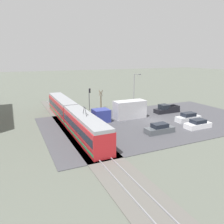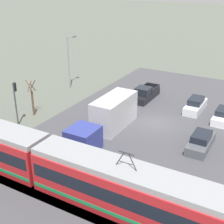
{
  "view_description": "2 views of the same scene",
  "coord_description": "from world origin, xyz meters",
  "px_view_note": "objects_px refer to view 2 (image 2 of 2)",
  "views": [
    {
      "loc": [
        -31.42,
        22.87,
        11.39
      ],
      "look_at": [
        3.05,
        6.89,
        1.78
      ],
      "focal_mm": 35.0,
      "sensor_mm": 36.0,
      "label": 1
    },
    {
      "loc": [
        -11.07,
        29.42,
        15.15
      ],
      "look_at": [
        3.21,
        4.16,
        2.3
      ],
      "focal_mm": 50.0,
      "sensor_mm": 36.0,
      "label": 2
    }
  ],
  "objects_px": {
    "light_rail_tram": "(43,161)",
    "box_truck": "(107,118)",
    "sedan_car_0": "(195,105)",
    "pickup_truck": "(145,94)",
    "sedan_car_1": "(224,116)",
    "street_tree": "(32,99)",
    "traffic_light_pole": "(15,98)",
    "sedan_car_2": "(201,142)",
    "street_lamp_near_crossing": "(69,59)"
  },
  "relations": [
    {
      "from": "pickup_truck",
      "to": "street_lamp_near_crossing",
      "type": "height_order",
      "value": "street_lamp_near_crossing"
    },
    {
      "from": "pickup_truck",
      "to": "sedan_car_1",
      "type": "xyz_separation_m",
      "value": [
        -10.35,
        1.82,
        -0.08
      ]
    },
    {
      "from": "pickup_truck",
      "to": "street_tree",
      "type": "xyz_separation_m",
      "value": [
        9.38,
        10.93,
        1.2
      ]
    },
    {
      "from": "pickup_truck",
      "to": "traffic_light_pole",
      "type": "distance_m",
      "value": 16.62
    },
    {
      "from": "light_rail_tram",
      "to": "sedan_car_2",
      "type": "height_order",
      "value": "light_rail_tram"
    },
    {
      "from": "light_rail_tram",
      "to": "box_truck",
      "type": "distance_m",
      "value": 9.73
    },
    {
      "from": "box_truck",
      "to": "pickup_truck",
      "type": "xyz_separation_m",
      "value": [
        0.34,
        -10.41,
        -0.86
      ]
    },
    {
      "from": "light_rail_tram",
      "to": "street_lamp_near_crossing",
      "type": "xyz_separation_m",
      "value": [
        11.42,
        -19.09,
        2.51
      ]
    },
    {
      "from": "light_rail_tram",
      "to": "pickup_truck",
      "type": "height_order",
      "value": "light_rail_tram"
    },
    {
      "from": "pickup_truck",
      "to": "sedan_car_1",
      "type": "height_order",
      "value": "pickup_truck"
    },
    {
      "from": "sedan_car_0",
      "to": "traffic_light_pole",
      "type": "xyz_separation_m",
      "value": [
        15.82,
        13.24,
        2.41
      ]
    },
    {
      "from": "box_truck",
      "to": "sedan_car_1",
      "type": "xyz_separation_m",
      "value": [
        -10.01,
        -8.59,
        -0.94
      ]
    },
    {
      "from": "box_truck",
      "to": "sedan_car_0",
      "type": "distance_m",
      "value": 11.86
    },
    {
      "from": "street_tree",
      "to": "street_lamp_near_crossing",
      "type": "distance_m",
      "value": 10.34
    },
    {
      "from": "street_lamp_near_crossing",
      "to": "traffic_light_pole",
      "type": "bearing_deg",
      "value": 100.16
    },
    {
      "from": "light_rail_tram",
      "to": "street_tree",
      "type": "height_order",
      "value": "light_rail_tram"
    },
    {
      "from": "pickup_truck",
      "to": "street_tree",
      "type": "bearing_deg",
      "value": 49.37
    },
    {
      "from": "sedan_car_0",
      "to": "traffic_light_pole",
      "type": "bearing_deg",
      "value": 39.93
    },
    {
      "from": "sedan_car_0",
      "to": "street_tree",
      "type": "height_order",
      "value": "street_tree"
    },
    {
      "from": "sedan_car_0",
      "to": "light_rail_tram",
      "type": "bearing_deg",
      "value": 71.22
    },
    {
      "from": "sedan_car_2",
      "to": "street_lamp_near_crossing",
      "type": "height_order",
      "value": "street_lamp_near_crossing"
    },
    {
      "from": "light_rail_tram",
      "to": "traffic_light_pole",
      "type": "bearing_deg",
      "value": -34.92
    },
    {
      "from": "box_truck",
      "to": "light_rail_tram",
      "type": "bearing_deg",
      "value": 88.76
    },
    {
      "from": "pickup_truck",
      "to": "street_lamp_near_crossing",
      "type": "xyz_separation_m",
      "value": [
        11.29,
        1.05,
        3.54
      ]
    },
    {
      "from": "sedan_car_0",
      "to": "sedan_car_2",
      "type": "bearing_deg",
      "value": 108.87
    },
    {
      "from": "box_truck",
      "to": "street_tree",
      "type": "relative_size",
      "value": 2.4
    },
    {
      "from": "street_tree",
      "to": "street_lamp_near_crossing",
      "type": "xyz_separation_m",
      "value": [
        1.91,
        -9.88,
        2.34
      ]
    },
    {
      "from": "box_truck",
      "to": "sedan_car_0",
      "type": "relative_size",
      "value": 2.18
    },
    {
      "from": "sedan_car_0",
      "to": "traffic_light_pole",
      "type": "height_order",
      "value": "traffic_light_pole"
    },
    {
      "from": "sedan_car_2",
      "to": "street_lamp_near_crossing",
      "type": "relative_size",
      "value": 0.63
    },
    {
      "from": "sedan_car_1",
      "to": "street_tree",
      "type": "height_order",
      "value": "street_tree"
    },
    {
      "from": "sedan_car_0",
      "to": "street_tree",
      "type": "bearing_deg",
      "value": 32.79
    },
    {
      "from": "light_rail_tram",
      "to": "sedan_car_0",
      "type": "relative_size",
      "value": 6.12
    },
    {
      "from": "street_tree",
      "to": "pickup_truck",
      "type": "bearing_deg",
      "value": -130.63
    },
    {
      "from": "light_rail_tram",
      "to": "box_truck",
      "type": "relative_size",
      "value": 2.8
    },
    {
      "from": "sedan_car_1",
      "to": "sedan_car_2",
      "type": "xyz_separation_m",
      "value": [
        0.63,
        7.21,
        0.03
      ]
    },
    {
      "from": "sedan_car_1",
      "to": "pickup_truck",
      "type": "bearing_deg",
      "value": -9.96
    },
    {
      "from": "sedan_car_2",
      "to": "pickup_truck",
      "type": "bearing_deg",
      "value": -42.9
    },
    {
      "from": "light_rail_tram",
      "to": "sedan_car_1",
      "type": "bearing_deg",
      "value": -119.15
    },
    {
      "from": "pickup_truck",
      "to": "sedan_car_2",
      "type": "relative_size",
      "value": 1.17
    },
    {
      "from": "street_tree",
      "to": "sedan_car_2",
      "type": "bearing_deg",
      "value": -174.29
    },
    {
      "from": "sedan_car_1",
      "to": "traffic_light_pole",
      "type": "xyz_separation_m",
      "value": [
        19.36,
        11.93,
        2.47
      ]
    },
    {
      "from": "sedan_car_2",
      "to": "traffic_light_pole",
      "type": "distance_m",
      "value": 19.47
    },
    {
      "from": "light_rail_tram",
      "to": "street_tree",
      "type": "distance_m",
      "value": 13.23
    },
    {
      "from": "light_rail_tram",
      "to": "traffic_light_pole",
      "type": "xyz_separation_m",
      "value": [
        9.15,
        -6.38,
        1.37
      ]
    },
    {
      "from": "sedan_car_0",
      "to": "pickup_truck",
      "type": "bearing_deg",
      "value": -4.28
    },
    {
      "from": "sedan_car_0",
      "to": "street_lamp_near_crossing",
      "type": "height_order",
      "value": "street_lamp_near_crossing"
    },
    {
      "from": "box_truck",
      "to": "sedan_car_0",
      "type": "xyz_separation_m",
      "value": [
        -6.46,
        -9.9,
        -0.87
      ]
    },
    {
      "from": "traffic_light_pole",
      "to": "street_tree",
      "type": "height_order",
      "value": "traffic_light_pole"
    },
    {
      "from": "traffic_light_pole",
      "to": "street_lamp_near_crossing",
      "type": "bearing_deg",
      "value": -79.84
    }
  ]
}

